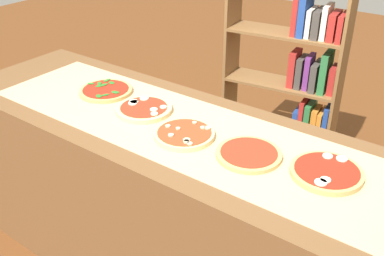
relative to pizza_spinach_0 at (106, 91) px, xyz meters
The scene contains 8 objects.
counter 0.77m from the pizza_spinach_0, ahead, with size 2.63×0.74×0.93m, color brown.
parchment_paper 0.60m from the pizza_spinach_0, ahead, with size 2.11×0.55×0.00m, color tan.
pizza_spinach_0 is the anchor object (origin of this frame).
pizza_mozzarella_1 0.30m from the pizza_spinach_0, ahead, with size 0.27×0.27×0.03m.
pizza_mushroom_2 0.61m from the pizza_spinach_0, 11.41° to the right, with size 0.26×0.26×0.03m.
pizza_plain_3 0.90m from the pizza_spinach_0, ahead, with size 0.26×0.26×0.02m.
pizza_mozzarella_4 1.19m from the pizza_spinach_0, ahead, with size 0.27×0.27×0.03m.
bookshelf 1.31m from the pizza_spinach_0, 64.11° to the left, with size 0.78×0.33×1.39m.
Camera 1 is at (1.00, -1.37, 1.91)m, focal length 42.18 mm.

